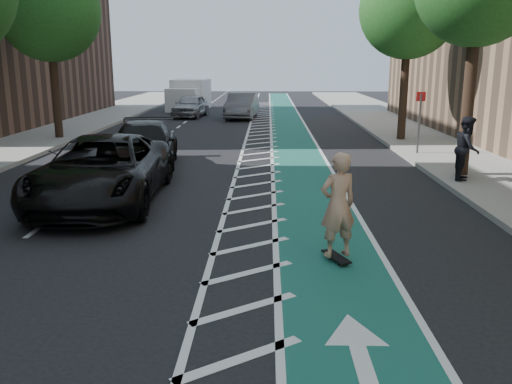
{
  "coord_description": "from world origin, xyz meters",
  "views": [
    {
      "loc": [
        1.83,
        -8.78,
        3.57
      ],
      "look_at": [
        1.61,
        1.46,
        1.1
      ],
      "focal_mm": 38.0,
      "sensor_mm": 36.0,
      "label": 1
    }
  ],
  "objects_px": {
    "skateboarder": "(338,205)",
    "suv_far": "(143,146)",
    "suv_near": "(103,170)",
    "barrel_a": "(67,178)"
  },
  "relations": [
    {
      "from": "suv_far",
      "to": "suv_near",
      "type": "bearing_deg",
      "value": -97.27
    },
    {
      "from": "suv_near",
      "to": "suv_far",
      "type": "distance_m",
      "value": 4.59
    },
    {
      "from": "skateboarder",
      "to": "barrel_a",
      "type": "distance_m",
      "value": 8.73
    },
    {
      "from": "skateboarder",
      "to": "barrel_a",
      "type": "relative_size",
      "value": 2.24
    },
    {
      "from": "suv_near",
      "to": "barrel_a",
      "type": "bearing_deg",
      "value": 137.24
    },
    {
      "from": "skateboarder",
      "to": "suv_far",
      "type": "height_order",
      "value": "skateboarder"
    },
    {
      "from": "skateboarder",
      "to": "suv_far",
      "type": "xyz_separation_m",
      "value": [
        -5.5,
        8.71,
        -0.28
      ]
    },
    {
      "from": "suv_near",
      "to": "suv_far",
      "type": "relative_size",
      "value": 1.14
    },
    {
      "from": "suv_near",
      "to": "barrel_a",
      "type": "relative_size",
      "value": 7.19
    },
    {
      "from": "skateboarder",
      "to": "suv_far",
      "type": "bearing_deg",
      "value": -79.5
    }
  ]
}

